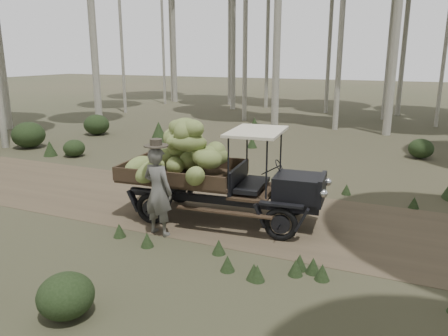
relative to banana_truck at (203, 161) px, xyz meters
The scene contains 5 objects.
ground 1.50m from the banana_truck, 104.71° to the left, with size 120.00×120.00×0.00m, color #473D2B.
dirt_track 1.50m from the banana_truck, 104.71° to the left, with size 70.00×4.00×0.01m, color brown.
banana_truck is the anchor object (origin of this frame).
farmer 1.45m from the banana_truck, 106.95° to the right, with size 0.77×0.58×2.10m.
undergrowth 1.55m from the banana_truck, 122.69° to the right, with size 21.75×23.91×1.34m.
Camera 1 is at (4.58, -9.41, 3.79)m, focal length 35.00 mm.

